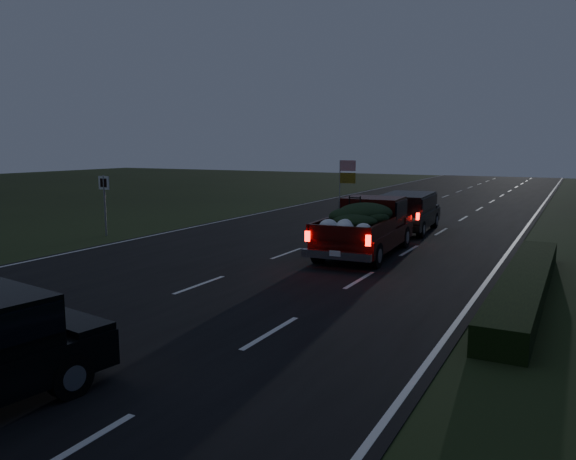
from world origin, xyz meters
The scene contains 6 objects.
ground centered at (0.00, 0.00, 0.00)m, with size 120.00×120.00×0.00m, color black.
road_asphalt centered at (0.00, 0.00, 0.01)m, with size 14.00×120.00×0.02m, color black.
hedge_row centered at (7.80, 3.00, 0.30)m, with size 1.00×10.00×0.60m, color black.
route_sign centered at (-8.50, 5.00, 1.66)m, with size 0.55×0.08×2.50m.
pickup_truck centered at (2.43, 6.13, 1.07)m, with size 2.40×5.58×2.87m.
lead_suv centered at (2.29, 11.79, 1.03)m, with size 2.26×4.84×1.36m.
Camera 1 is at (8.91, -11.84, 3.71)m, focal length 35.00 mm.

